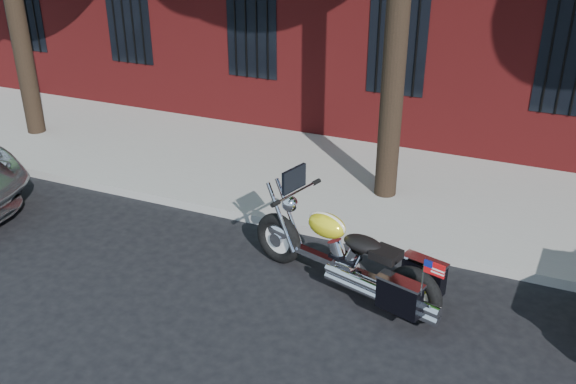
% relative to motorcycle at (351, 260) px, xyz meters
% --- Properties ---
extents(ground, '(120.00, 120.00, 0.00)m').
position_rel_motorcycle_xyz_m(ground, '(-0.82, -0.10, -0.51)').
color(ground, black).
rests_on(ground, ground).
extents(curb, '(40.00, 0.16, 0.15)m').
position_rel_motorcycle_xyz_m(curb, '(-0.82, 1.28, -0.44)').
color(curb, gray).
rests_on(curb, ground).
extents(sidewalk, '(40.00, 3.60, 0.15)m').
position_rel_motorcycle_xyz_m(sidewalk, '(-0.82, 3.16, -0.44)').
color(sidewalk, gray).
rests_on(sidewalk, ground).
extents(motorcycle, '(2.81, 1.40, 1.51)m').
position_rel_motorcycle_xyz_m(motorcycle, '(0.00, 0.00, 0.00)').
color(motorcycle, black).
rests_on(motorcycle, ground).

